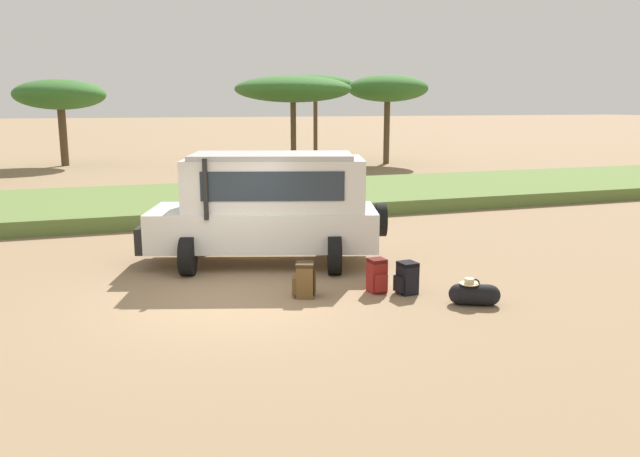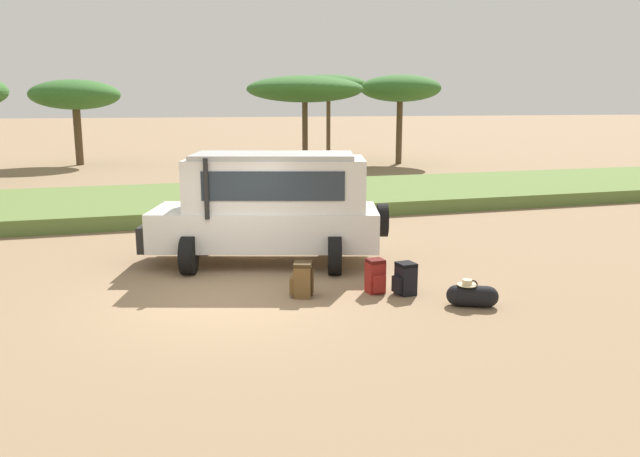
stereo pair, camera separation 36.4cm
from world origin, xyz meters
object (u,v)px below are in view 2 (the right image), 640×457
object	(u,v)px
duffel_bag_low_black_case	(472,296)
acacia_tree_right_mid	(328,85)
acacia_tree_left_mid	(75,95)
backpack_beside_front_wheel	(375,276)
backpack_near_rear_wheel	(405,279)
acacia_tree_centre_back	(305,89)
backpack_cluster_center	(302,280)
safari_vehicle	(270,205)
acacia_tree_far_right	(400,89)

from	to	relation	value
duffel_bag_low_black_case	acacia_tree_right_mid	xyz separation A→B (m)	(7.05, 30.21, 4.51)
acacia_tree_right_mid	acacia_tree_left_mid	bearing A→B (deg)	-177.65
backpack_beside_front_wheel	backpack_near_rear_wheel	bearing A→B (deg)	-28.03
duffel_bag_low_black_case	acacia_tree_centre_back	world-z (taller)	acacia_tree_centre_back
backpack_cluster_center	acacia_tree_left_mid	world-z (taller)	acacia_tree_left_mid
duffel_bag_low_black_case	acacia_tree_centre_back	distance (m)	23.73
acacia_tree_right_mid	safari_vehicle	bearing A→B (deg)	-110.43
safari_vehicle	backpack_near_rear_wheel	bearing A→B (deg)	-58.50
safari_vehicle	acacia_tree_far_right	xyz separation A→B (m)	(12.42, 20.83, 3.06)
duffel_bag_low_black_case	backpack_beside_front_wheel	bearing A→B (deg)	136.57
backpack_beside_front_wheel	backpack_near_rear_wheel	distance (m)	0.55
acacia_tree_left_mid	backpack_beside_front_wheel	bearing A→B (deg)	-76.08
acacia_tree_right_mid	backpack_near_rear_wheel	bearing A→B (deg)	-105.08
backpack_near_rear_wheel	acacia_tree_centre_back	size ratio (longest dim) A/B	0.09
acacia_tree_left_mid	acacia_tree_right_mid	bearing A→B (deg)	2.35
acacia_tree_left_mid	safari_vehicle	bearing A→B (deg)	-77.55
safari_vehicle	acacia_tree_right_mid	xyz separation A→B (m)	(9.75, 26.17, 3.41)
backpack_near_rear_wheel	backpack_beside_front_wheel	bearing A→B (deg)	151.97
backpack_cluster_center	backpack_near_rear_wheel	xyz separation A→B (m)	(1.87, -0.43, -0.02)
safari_vehicle	backpack_beside_front_wheel	bearing A→B (deg)	-63.67
acacia_tree_centre_back	safari_vehicle	bearing A→B (deg)	-107.90
backpack_beside_front_wheel	backpack_cluster_center	world-z (taller)	same
backpack_near_rear_wheel	acacia_tree_far_right	world-z (taller)	acacia_tree_far_right
backpack_near_rear_wheel	duffel_bag_low_black_case	size ratio (longest dim) A/B	0.71
backpack_cluster_center	duffel_bag_low_black_case	xyz separation A→B (m)	(2.70, -1.42, -0.12)
backpack_beside_front_wheel	acacia_tree_left_mid	bearing A→B (deg)	103.92
backpack_cluster_center	acacia_tree_left_mid	xyz separation A→B (m)	(-5.64, 28.16, 3.66)
acacia_tree_far_right	safari_vehicle	bearing A→B (deg)	-120.80
backpack_cluster_center	backpack_near_rear_wheel	size ratio (longest dim) A/B	1.06
acacia_tree_left_mid	acacia_tree_far_right	distance (m)	18.66
acacia_tree_right_mid	acacia_tree_centre_back	bearing A→B (deg)	-116.84
backpack_cluster_center	acacia_tree_right_mid	xyz separation A→B (m)	(9.75, 28.79, 4.39)
duffel_bag_low_black_case	safari_vehicle	bearing A→B (deg)	123.75
backpack_near_rear_wheel	acacia_tree_right_mid	bearing A→B (deg)	74.92
backpack_cluster_center	acacia_tree_right_mid	size ratio (longest dim) A/B	0.12
acacia_tree_far_right	duffel_bag_low_black_case	bearing A→B (deg)	-111.34
backpack_cluster_center	acacia_tree_far_right	distance (m)	26.84
backpack_beside_front_wheel	backpack_near_rear_wheel	world-z (taller)	backpack_beside_front_wheel
safari_vehicle	acacia_tree_right_mid	distance (m)	28.13
backpack_near_rear_wheel	acacia_tree_centre_back	xyz separation A→B (m)	(4.29, 22.13, 3.95)
duffel_bag_low_black_case	acacia_tree_far_right	size ratio (longest dim) A/B	0.16
acacia_tree_left_mid	acacia_tree_centre_back	size ratio (longest dim) A/B	0.77
backpack_near_rear_wheel	acacia_tree_centre_back	bearing A→B (deg)	79.04
backpack_near_rear_wheel	acacia_tree_far_right	bearing A→B (deg)	66.18
safari_vehicle	backpack_near_rear_wheel	size ratio (longest dim) A/B	9.03
duffel_bag_low_black_case	acacia_tree_far_right	world-z (taller)	acacia_tree_far_right
backpack_cluster_center	acacia_tree_right_mid	bearing A→B (deg)	71.30
safari_vehicle	acacia_tree_centre_back	distance (m)	20.26
acacia_tree_far_right	backpack_beside_front_wheel	bearing A→B (deg)	-115.04
backpack_cluster_center	acacia_tree_left_mid	bearing A→B (deg)	101.33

